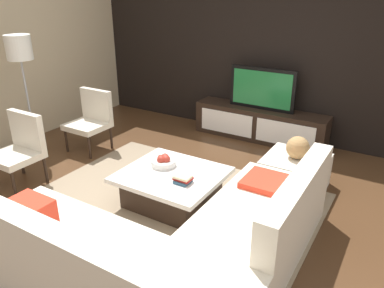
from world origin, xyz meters
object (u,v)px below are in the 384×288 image
(coffee_table, at_px, (172,187))
(decorative_ball, at_px, (298,148))
(fruit_bowl, at_px, (163,161))
(ottoman, at_px, (295,173))
(accent_chair_far, at_px, (92,117))
(floor_lamp, at_px, (20,55))
(television, at_px, (262,89))
(sectional_couch, at_px, (170,248))
(accent_chair_near, at_px, (20,145))
(media_console, at_px, (259,124))
(book_stack, at_px, (183,179))

(coffee_table, height_order, decorative_ball, decorative_ball)
(fruit_bowl, bearing_deg, ottoman, 37.23)
(accent_chair_far, relative_size, decorative_ball, 3.28)
(floor_lamp, height_order, accent_chair_far, floor_lamp)
(television, height_order, ottoman, television)
(sectional_couch, height_order, floor_lamp, floor_lamp)
(accent_chair_near, bearing_deg, coffee_table, 26.44)
(decorative_ball, bearing_deg, media_console, 127.07)
(sectional_couch, xyz_separation_m, book_stack, (-0.41, 0.82, 0.14))
(floor_lamp, relative_size, accent_chair_far, 1.92)
(sectional_couch, distance_m, decorative_ball, 2.04)
(media_console, distance_m, floor_lamp, 3.56)
(decorative_ball, xyz_separation_m, book_stack, (-0.84, -1.15, -0.11))
(floor_lamp, bearing_deg, accent_chair_far, 46.17)
(media_console, distance_m, television, 0.57)
(fruit_bowl, xyz_separation_m, accent_chair_far, (-1.70, 0.59, 0.06))
(book_stack, bearing_deg, media_console, 92.80)
(media_console, distance_m, decorative_ball, 1.61)
(media_console, bearing_deg, floor_lamp, -139.11)
(ottoman, relative_size, fruit_bowl, 2.50)
(fruit_bowl, relative_size, book_stack, 1.55)
(book_stack, bearing_deg, accent_chair_near, -168.70)
(fruit_bowl, bearing_deg, television, 82.80)
(accent_chair_far, bearing_deg, decorative_ball, 9.79)
(coffee_table, xyz_separation_m, book_stack, (0.22, -0.12, 0.22))
(television, distance_m, accent_chair_near, 3.44)
(floor_lamp, xyz_separation_m, fruit_bowl, (2.27, 0.00, -0.98))
(media_console, relative_size, sectional_couch, 0.85)
(media_console, bearing_deg, fruit_bowl, -97.20)
(decorative_ball, height_order, book_stack, decorative_ball)
(media_console, distance_m, sectional_couch, 3.28)
(media_console, distance_m, accent_chair_near, 3.43)
(coffee_table, distance_m, fruit_bowl, 0.31)
(decorative_ball, bearing_deg, accent_chair_far, -173.18)
(ottoman, bearing_deg, media_console, 127.07)
(media_console, xyz_separation_m, coffee_table, (-0.10, -2.30, -0.05))
(coffee_table, distance_m, decorative_ball, 1.51)
(floor_lamp, xyz_separation_m, accent_chair_far, (0.57, 0.59, -0.93))
(accent_chair_near, distance_m, floor_lamp, 1.27)
(sectional_couch, bearing_deg, coffee_table, 123.52)
(television, bearing_deg, book_stack, -87.20)
(ottoman, bearing_deg, accent_chair_far, -173.18)
(sectional_couch, distance_m, coffee_table, 1.13)
(accent_chair_near, distance_m, book_stack, 2.09)
(media_console, bearing_deg, accent_chair_far, -140.80)
(accent_chair_near, relative_size, accent_chair_far, 1.00)
(book_stack, bearing_deg, ottoman, 54.06)
(television, height_order, accent_chair_far, television)
(ottoman, xyz_separation_m, fruit_bowl, (-1.23, -0.94, 0.23))
(accent_chair_near, relative_size, decorative_ball, 3.28)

